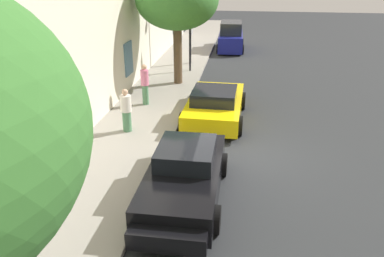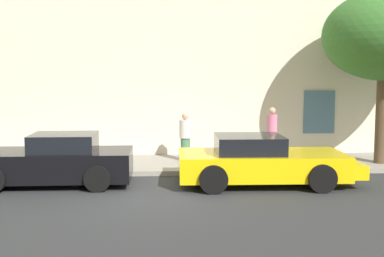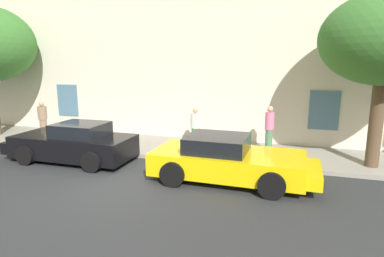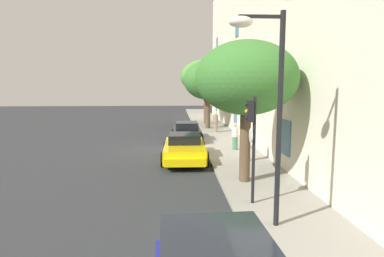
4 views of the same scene
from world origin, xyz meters
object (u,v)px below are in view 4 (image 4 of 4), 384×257
Objects in this scene: tree_near_kerb at (208,80)px; street_lamp at (264,80)px; sportscar_yellow_flank at (185,149)px; pedestrian_bystander at (247,143)px; traffic_light at (252,131)px; pedestrian_admiring at (216,122)px; pedestrian_strolling at (235,136)px; sportscar_red_lead at (186,132)px; tree_midblock at (246,79)px; tree_far_end at (206,77)px.

tree_near_kerb is 1.03× the size of street_lamp.
sportscar_yellow_flank is 3.15m from pedestrian_bystander.
traffic_light is 2.15× the size of pedestrian_admiring.
traffic_light is 8.74m from pedestrian_strolling.
tree_midblock is at bearing 10.67° from sportscar_red_lead.
sportscar_red_lead is at bearing -13.76° from tree_far_end.
sportscar_yellow_flank is 7.02m from traffic_light.
pedestrian_admiring is 0.91× the size of pedestrian_bystander.
pedestrian_strolling is (-6.13, 0.76, -3.16)m from tree_midblock.
pedestrian_strolling is (-2.02, 2.96, 0.32)m from sportscar_yellow_flank.
tree_midblock is 0.97× the size of street_lamp.
tree_far_end reaches higher than sportscar_yellow_flank.
traffic_light reaches higher than sportscar_red_lead.
sportscar_yellow_flank is 1.43× the size of traffic_light.
traffic_light is 2.27m from street_lamp.
pedestrian_strolling is 2.83m from pedestrian_bystander.
tree_far_end is (-18.85, 0.30, 0.47)m from tree_midblock.
pedestrian_strolling is 0.91× the size of pedestrian_bystander.
pedestrian_bystander is (0.81, 3.01, 0.42)m from sportscar_yellow_flank.
pedestrian_admiring is at bearing 176.73° from street_lamp.
tree_near_kerb is 4.01m from pedestrian_admiring.
tree_midblock is (15.52, -0.15, -0.09)m from tree_near_kerb.
sportscar_red_lead is 0.82× the size of street_lamp.
pedestrian_strolling is at bearing 2.07° from tree_far_end.
pedestrian_strolling is (-10.21, 1.21, -3.05)m from street_lamp.
pedestrian_bystander reaches higher than sportscar_yellow_flank.
tree_far_end is 1.09× the size of street_lamp.
sportscar_yellow_flank is at bearing -9.63° from tree_far_end.
tree_far_end is at bearing -177.93° from pedestrian_strolling.
sportscar_red_lead reaches higher than sportscar_yellow_flank.
pedestrian_admiring is (-9.09, 2.74, 0.33)m from sportscar_yellow_flank.
sportscar_red_lead is 0.75× the size of tree_far_end.
tree_midblock is at bearing -13.87° from pedestrian_bystander.
traffic_light is 5.99m from pedestrian_bystander.
pedestrian_strolling is at bearing 172.68° from traffic_light.
pedestrian_admiring is (-17.28, 0.99, -3.05)m from street_lamp.
pedestrian_bystander is (6.65, 2.69, 0.43)m from sportscar_red_lead.
pedestrian_admiring is (5.64, 0.24, -3.62)m from tree_far_end.
tree_far_end reaches higher than sportscar_red_lead.
pedestrian_strolling reaches higher than sportscar_yellow_flank.
pedestrian_admiring is 7.07m from pedestrian_strolling.
street_lamp is (14.02, 1.43, 3.38)m from sportscar_red_lead.
sportscar_red_lead is at bearing 176.84° from sportscar_yellow_flank.
tree_far_end is at bearing -178.12° from pedestrian_bystander.
sportscar_red_lead is 7.18m from pedestrian_bystander.
pedestrian_strolling is at bearing 173.25° from street_lamp.
tree_midblock reaches higher than pedestrian_strolling.
tree_near_kerb is 1.69× the size of traffic_light.
sportscar_red_lead is 4.65m from pedestrian_strolling.
pedestrian_admiring is (2.32, 0.39, -3.24)m from tree_near_kerb.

